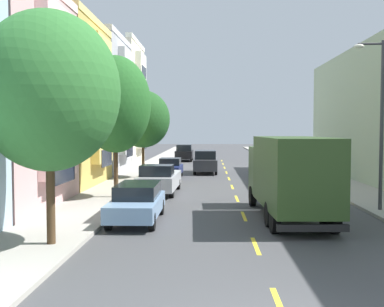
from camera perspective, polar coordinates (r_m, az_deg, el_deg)
ground_plane at (r=37.71m, az=4.40°, el=-2.64°), size 160.00×160.00×0.00m
sidewalk_left at (r=36.13m, az=-6.82°, el=-2.79°), size 3.20×120.00×0.14m
sidewalk_right at (r=36.70m, az=15.68°, el=-2.79°), size 3.20×120.00×0.14m
lane_centerline_dashes at (r=32.25m, az=4.78°, el=-3.59°), size 0.14×47.20×0.01m
townhouse_fourth_dove_grey at (r=40.50m, az=-16.92°, el=5.46°), size 12.74×8.47×11.48m
townhouse_fifth_cream at (r=49.00m, az=-14.43°, el=5.75°), size 14.21×8.47×12.68m
street_tree_nearest at (r=14.89m, az=-17.30°, el=7.35°), size 4.37×4.37×7.19m
street_tree_second at (r=24.53m, az=-9.47°, el=6.02°), size 3.73×3.73×7.42m
street_tree_third at (r=34.36m, az=-6.10°, el=4.26°), size 4.00×4.00×6.46m
street_lamp at (r=21.87m, az=22.12°, el=4.65°), size 1.35×0.28×7.44m
delivery_box_truck at (r=19.27m, az=11.98°, el=-2.35°), size 2.70×8.06×3.39m
parked_pickup_silver at (r=26.58m, az=-4.06°, el=-3.21°), size 2.16×5.36×1.73m
parked_hatchback_navy at (r=35.13m, az=-2.77°, el=-1.81°), size 1.84×4.04×1.50m
parked_suv_forest at (r=34.06m, az=11.88°, el=-1.64°), size 2.09×4.85×1.93m
parked_suv_black at (r=54.11m, az=-0.95°, el=0.12°), size 1.96×4.80×1.93m
parked_wagon_sky at (r=18.73m, az=-6.79°, el=-5.91°), size 1.83×4.70×1.50m
moving_charcoal_sedan at (r=38.95m, az=1.68°, el=-1.00°), size 1.95×4.80×1.93m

